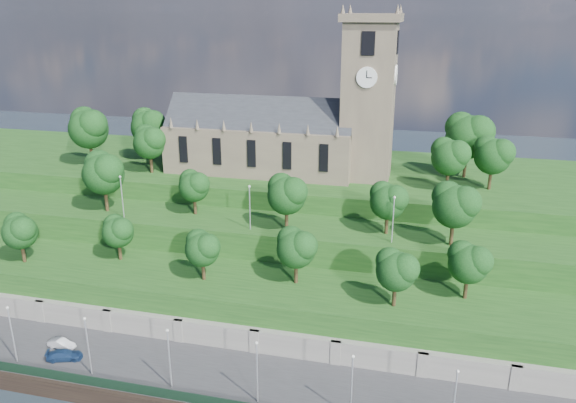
# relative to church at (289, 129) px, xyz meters

# --- Properties ---
(promenade) EXTENTS (160.00, 12.00, 2.00)m
(promenade) POSITION_rel_church_xyz_m (-0.79, -39.98, -21.52)
(promenade) COLOR #2D2D30
(promenade) RESTS_ON ground
(fence) EXTENTS (160.00, 0.10, 1.20)m
(fence) POSITION_rel_church_xyz_m (-0.79, -45.38, -19.92)
(fence) COLOR black
(fence) RESTS_ON promenade
(retaining_wall) EXTENTS (160.00, 2.10, 5.00)m
(retaining_wall) POSITION_rel_church_xyz_m (-0.79, -34.01, -20.02)
(retaining_wall) COLOR slate
(retaining_wall) RESTS_ON ground
(embankment_lower) EXTENTS (160.00, 12.00, 8.00)m
(embankment_lower) POSITION_rel_church_xyz_m (-0.79, -27.98, -18.52)
(embankment_lower) COLOR #1A4115
(embankment_lower) RESTS_ON ground
(embankment_upper) EXTENTS (160.00, 10.00, 12.00)m
(embankment_upper) POSITION_rel_church_xyz_m (-0.79, -16.98, -16.52)
(embankment_upper) COLOR #1A4115
(embankment_upper) RESTS_ON ground
(hilltop) EXTENTS (160.00, 32.00, 15.00)m
(hilltop) POSITION_rel_church_xyz_m (-0.79, 4.02, -15.02)
(hilltop) COLOR #1A4115
(hilltop) RESTS_ON ground
(church) EXTENTS (38.60, 12.35, 27.60)m
(church) POSITION_rel_church_xyz_m (0.00, 0.00, 0.00)
(church) COLOR brown
(church) RESTS_ON hilltop
(trees_lower) EXTENTS (65.30, 8.86, 7.57)m
(trees_lower) POSITION_rel_church_xyz_m (1.93, -27.99, -9.66)
(trees_lower) COLOR black
(trees_lower) RESTS_ON embankment_lower
(trees_upper) EXTENTS (58.40, 8.21, 9.48)m
(trees_upper) POSITION_rel_church_xyz_m (0.96, -18.02, -4.79)
(trees_upper) COLOR black
(trees_upper) RESTS_ON embankment_upper
(trees_hilltop) EXTENTS (75.61, 16.40, 10.85)m
(trees_hilltop) POSITION_rel_church_xyz_m (-1.13, -0.87, -0.94)
(trees_hilltop) COLOR black
(trees_hilltop) RESTS_ON hilltop
(lamp_posts_promenade) EXTENTS (60.36, 0.36, 7.44)m
(lamp_posts_promenade) POSITION_rel_church_xyz_m (-2.79, -43.48, -16.20)
(lamp_posts_promenade) COLOR #B2B2B7
(lamp_posts_promenade) RESTS_ON promenade
(lamp_posts_upper) EXTENTS (40.36, 0.36, 6.58)m
(lamp_posts_upper) POSITION_rel_church_xyz_m (-0.79, -19.98, -6.65)
(lamp_posts_upper) COLOR #B2B2B7
(lamp_posts_upper) RESTS_ON embankment_upper
(car_middle) EXTENTS (3.63, 1.61, 1.16)m
(car_middle) POSITION_rel_church_xyz_m (-19.32, -39.70, -19.94)
(car_middle) COLOR #ABABB0
(car_middle) RESTS_ON promenade
(car_right) EXTENTS (4.50, 2.96, 1.21)m
(car_right) POSITION_rel_church_xyz_m (-17.48, -41.74, -19.92)
(car_right) COLOR navy
(car_right) RESTS_ON promenade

